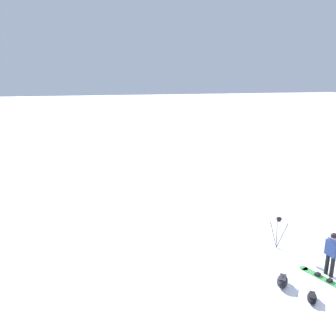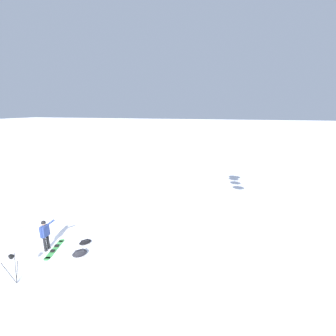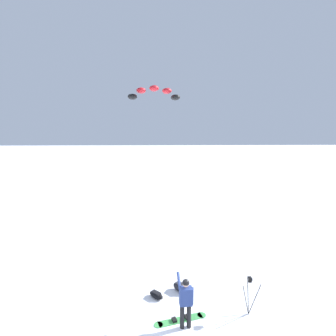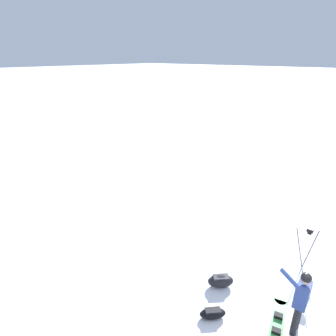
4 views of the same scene
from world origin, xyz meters
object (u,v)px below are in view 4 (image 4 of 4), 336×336
Objects in this scene: snowboarder at (301,297)px; gear_bag_large at (213,313)px; camera_tripod at (308,240)px; gear_bag_small at (221,281)px; snowboard at (277,324)px.

gear_bag_large is (-0.92, 1.56, -0.86)m from snowboarder.
gear_bag_small is (-2.19, 1.43, -0.77)m from camera_tripod.
camera_tripod reaches higher than gear_bag_small.
camera_tripod is at bearing -18.79° from gear_bag_large.
gear_bag_small is at bearing 84.27° from snowboard.
gear_bag_large is (-0.79, 1.24, 0.10)m from snowboard.
snowboard is 2.44× the size of gear_bag_small.
snowboarder reaches higher than gear_bag_small.
gear_bag_small is (0.16, 1.60, 0.16)m from snowboard.
gear_bag_small is at bearing 146.78° from camera_tripod.
gear_bag_small is at bearing 88.88° from snowboarder.
snowboarder is 2.09m from gear_bag_small.
snowboarder reaches higher than camera_tripod.
snowboard is at bearing -95.73° from gear_bag_small.
gear_bag_large is 0.89× the size of gear_bag_small.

